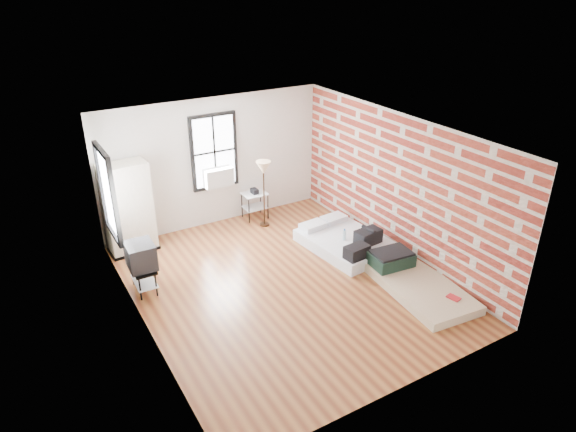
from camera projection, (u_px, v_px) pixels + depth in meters
ground at (285, 284)px, 9.27m from camera, size 6.00×6.00×0.00m
room_shell at (285, 186)px, 8.90m from camera, size 5.02×6.02×2.80m
mattress_main at (346, 241)px, 10.40m from camera, size 1.51×1.93×0.58m
mattress_bare at (413, 280)px, 9.15m from camera, size 1.27×2.14×0.44m
wardrobe at (128, 209)px, 10.01m from camera, size 0.96×0.59×1.85m
side_table at (255, 198)px, 11.53m from camera, size 0.55×0.44×0.71m
floor_lamp at (263, 171)px, 10.86m from camera, size 0.32×0.32×1.49m
tv_stand at (141, 257)px, 8.82m from camera, size 0.48×0.67×0.93m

